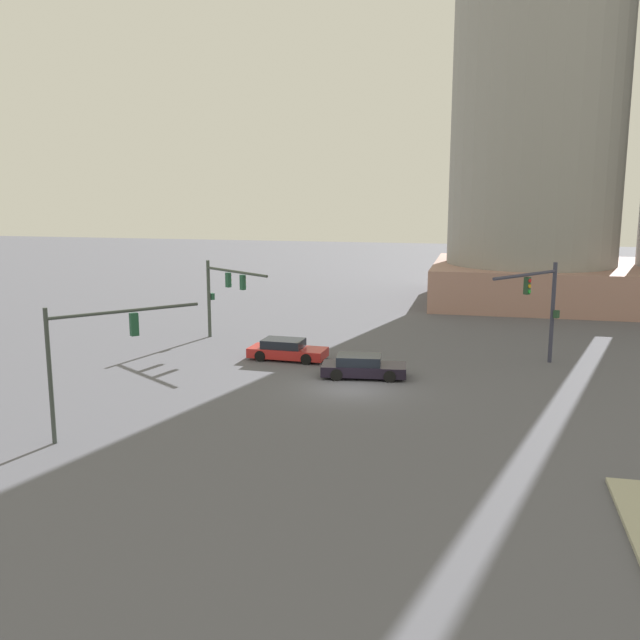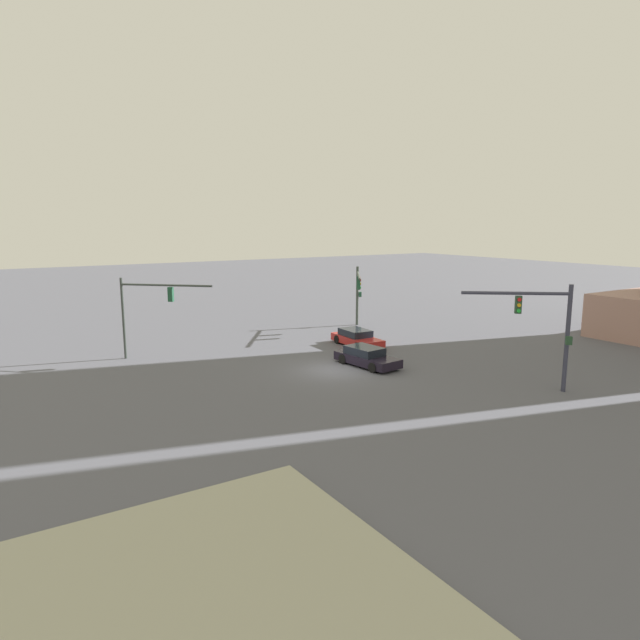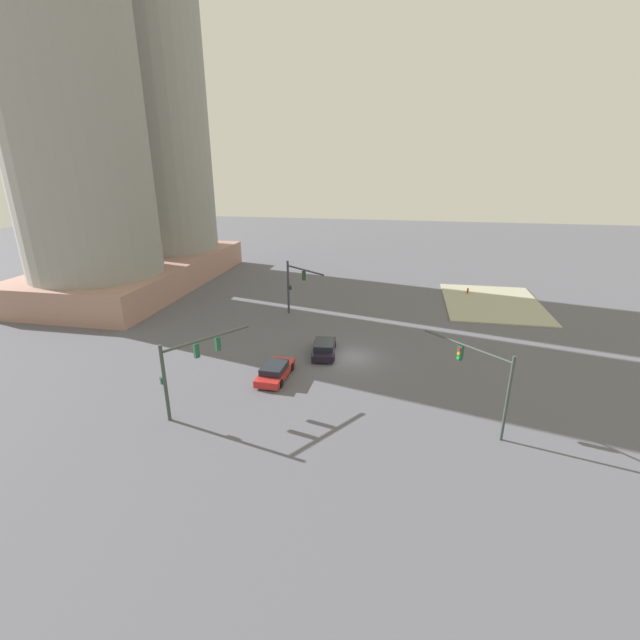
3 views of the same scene
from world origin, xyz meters
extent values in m
plane|color=#545560|center=(0.00, 0.00, 0.00)|extent=(193.94, 193.94, 0.00)
cylinder|color=#39433A|center=(-11.79, 10.19, 2.61)|extent=(0.23, 0.23, 5.23)
cylinder|color=#39433A|center=(-9.14, 8.36, 4.74)|extent=(5.40, 3.80, 0.17)
cube|color=#1F4F35|center=(-9.86, 8.86, 4.13)|extent=(0.41, 0.40, 0.95)
cylinder|color=red|center=(-9.77, 8.99, 4.42)|extent=(0.20, 0.16, 0.20)
cylinder|color=orange|center=(-9.77, 8.99, 4.12)|extent=(0.20, 0.16, 0.20)
cylinder|color=green|center=(-9.77, 8.99, 3.82)|extent=(0.20, 0.16, 0.20)
cube|color=#1F4F35|center=(-8.55, 7.95, 4.13)|extent=(0.41, 0.40, 0.95)
cylinder|color=red|center=(-8.46, 8.08, 4.42)|extent=(0.20, 0.16, 0.20)
cylinder|color=orange|center=(-8.46, 8.08, 4.12)|extent=(0.20, 0.16, 0.20)
cylinder|color=green|center=(-8.46, 8.08, 3.82)|extent=(0.20, 0.16, 0.20)
cube|color=#1F4F35|center=(-11.64, 10.40, 2.75)|extent=(0.38, 0.37, 0.44)
cylinder|color=#39413D|center=(-10.05, -10.33, 2.73)|extent=(0.18, 0.18, 5.46)
cylinder|color=#39413D|center=(-7.92, -8.00, 5.03)|extent=(4.36, 4.74, 0.14)
cube|color=#1E4E35|center=(-7.72, -7.78, 4.44)|extent=(0.41, 0.41, 0.95)
cylinder|color=red|center=(-7.83, -7.67, 4.73)|extent=(0.18, 0.19, 0.20)
cylinder|color=orange|center=(-7.83, -7.67, 4.43)|extent=(0.18, 0.19, 0.20)
cylinder|color=green|center=(-7.83, -7.67, 4.13)|extent=(0.18, 0.19, 0.20)
cylinder|color=#343649|center=(10.21, 8.03, 2.92)|extent=(0.24, 0.24, 5.84)
cylinder|color=#343649|center=(8.50, 5.78, 5.34)|extent=(3.57, 4.61, 0.18)
cube|color=#23432B|center=(8.60, 5.92, 4.73)|extent=(0.40, 0.41, 0.95)
cylinder|color=red|center=(8.73, 5.82, 5.02)|extent=(0.17, 0.20, 0.20)
cylinder|color=orange|center=(8.73, 5.82, 4.72)|extent=(0.17, 0.20, 0.20)
cylinder|color=green|center=(8.73, 5.82, 4.42)|extent=(0.17, 0.20, 0.20)
cube|color=#23432B|center=(10.42, 7.88, 2.87)|extent=(0.37, 0.38, 0.44)
cube|color=black|center=(0.23, 2.27, 0.44)|extent=(4.67, 2.34, 0.55)
cube|color=black|center=(-0.04, 2.24, 0.96)|extent=(2.50, 1.87, 0.50)
cylinder|color=black|center=(1.51, 3.28, 0.32)|extent=(0.66, 0.29, 0.64)
cylinder|color=black|center=(1.71, 1.58, 0.32)|extent=(0.66, 0.29, 0.64)
cylinder|color=black|center=(-1.25, 2.96, 0.32)|extent=(0.66, 0.29, 0.64)
cylinder|color=black|center=(-1.06, 1.26, 0.32)|extent=(0.66, 0.29, 0.64)
cube|color=red|center=(-4.83, 5.15, 0.44)|extent=(4.62, 2.05, 0.55)
cube|color=black|center=(-5.10, 5.16, 0.96)|extent=(2.43, 1.74, 0.50)
cylinder|color=black|center=(-3.38, 5.96, 0.32)|extent=(0.65, 0.25, 0.64)
cylinder|color=black|center=(-3.46, 4.22, 0.32)|extent=(0.65, 0.25, 0.64)
cylinder|color=black|center=(-6.20, 6.08, 0.32)|extent=(0.65, 0.25, 0.64)
cylinder|color=black|center=(-6.27, 4.35, 0.32)|extent=(0.65, 0.25, 0.64)
camera|label=1|loc=(6.27, -33.60, 9.96)|focal=39.29mm
camera|label=2|loc=(27.52, -18.50, 9.04)|focal=30.93mm
camera|label=3|loc=(-33.66, -3.83, 15.54)|focal=24.39mm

